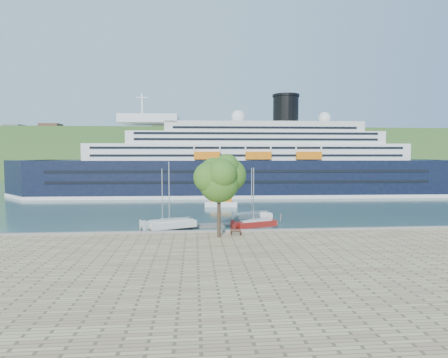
% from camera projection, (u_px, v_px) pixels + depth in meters
% --- Properties ---
extents(ground, '(400.00, 400.00, 0.00)m').
position_uv_depth(ground, '(219.00, 239.00, 52.52)').
color(ground, '#2B4D4A').
rests_on(ground, ground).
extents(promenade, '(220.00, 60.00, 1.00)m').
position_uv_depth(promenade, '(251.00, 343.00, 22.66)').
color(promenade, tan).
rests_on(promenade, ground).
extents(far_hillside, '(400.00, 50.00, 24.00)m').
position_uv_depth(far_hillside, '(201.00, 153.00, 195.87)').
color(far_hillside, '#294E1F').
rests_on(far_hillside, ground).
extents(quay_coping, '(220.00, 0.50, 0.30)m').
position_uv_depth(quay_coping, '(219.00, 231.00, 52.25)').
color(quay_coping, slate).
rests_on(quay_coping, promenade).
extents(cruise_ship, '(127.56, 22.10, 28.54)m').
position_uv_depth(cruise_ship, '(238.00, 145.00, 105.47)').
color(cruise_ship, black).
rests_on(cruise_ship, ground).
extents(park_bench, '(1.64, 1.15, 0.97)m').
position_uv_depth(park_bench, '(236.00, 231.00, 50.27)').
color(park_bench, '#472314').
rests_on(park_bench, promenade).
extents(promenade_tree, '(7.11, 7.11, 11.77)m').
position_uv_depth(promenade_tree, '(219.00, 192.00, 48.86)').
color(promenade_tree, '#245516').
rests_on(promenade_tree, promenade).
extents(floating_pontoon, '(17.55, 5.47, 0.39)m').
position_uv_depth(floating_pontoon, '(227.00, 224.00, 61.94)').
color(floating_pontoon, '#69655D').
rests_on(floating_pontoon, ground).
extents(sailboat_white_near, '(8.18, 4.98, 10.24)m').
position_uv_depth(sailboat_white_near, '(173.00, 198.00, 57.23)').
color(sailboat_white_near, silver).
rests_on(sailboat_white_near, ground).
extents(sailboat_red, '(7.46, 4.29, 9.31)m').
position_uv_depth(sailboat_red, '(256.00, 200.00, 58.25)').
color(sailboat_red, maroon).
rests_on(sailboat_red, ground).
extents(sailboat_white_far, '(7.01, 2.17, 8.97)m').
position_uv_depth(sailboat_white_far, '(254.00, 196.00, 65.98)').
color(sailboat_white_far, silver).
rests_on(sailboat_white_far, ground).
extents(tender_launch, '(7.50, 3.08, 2.02)m').
position_uv_depth(tender_launch, '(221.00, 202.00, 84.06)').
color(tender_launch, orange).
rests_on(tender_launch, ground).
extents(sailboat_extra, '(7.34, 3.57, 9.15)m').
position_uv_depth(sailboat_extra, '(165.00, 201.00, 58.38)').
color(sailboat_extra, silver).
rests_on(sailboat_extra, ground).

